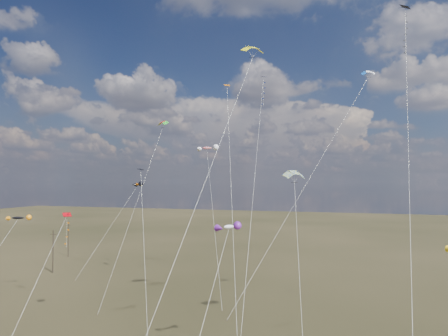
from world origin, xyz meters
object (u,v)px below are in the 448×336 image
(utility_pole_near, at_px, (53,251))
(novelty_black_orange, at_px, (18,218))
(diamond_black_high, at_px, (406,45))
(utility_pole_far, at_px, (68,239))
(parafoil_yellow, at_px, (252,48))

(utility_pole_near, distance_m, novelty_black_orange, 16.73)
(utility_pole_near, xyz_separation_m, novelty_black_orange, (5.49, -13.88, 7.55))
(utility_pole_near, distance_m, diamond_black_high, 67.79)
(utility_pole_far, bearing_deg, parafoil_yellow, -31.23)
(utility_pole_near, relative_size, utility_pole_far, 1.00)
(utility_pole_near, relative_size, novelty_black_orange, 0.66)
(diamond_black_high, xyz_separation_m, novelty_black_orange, (-54.31, 2.01, -20.16))
(utility_pole_near, bearing_deg, diamond_black_high, -14.88)
(parafoil_yellow, bearing_deg, diamond_black_high, 3.88)
(utility_pole_near, distance_m, parafoil_yellow, 54.59)
(utility_pole_far, height_order, diamond_black_high, diamond_black_high)
(diamond_black_high, bearing_deg, novelty_black_orange, 177.88)
(novelty_black_orange, bearing_deg, utility_pole_far, 115.82)
(parafoil_yellow, xyz_separation_m, novelty_black_orange, (-37.67, 3.14, -21.22))
(utility_pole_far, relative_size, novelty_black_orange, 0.66)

